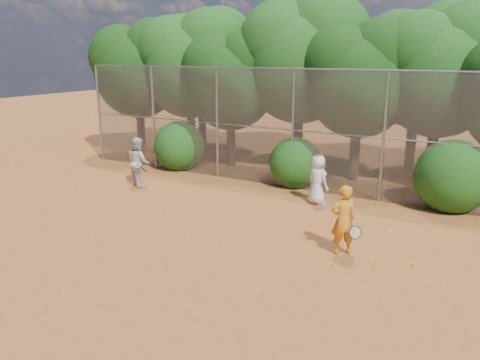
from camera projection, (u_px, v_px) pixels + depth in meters
The scene contains 23 objects.
ground at pixel (223, 257), 10.63m from camera, with size 80.00×80.00×0.00m, color #9B5223.
fence_back at pixel (318, 131), 15.15m from camera, with size 20.05×0.09×4.03m.
tree_0 at pixel (139, 66), 20.87m from camera, with size 4.38×3.81×6.00m.
tree_1 at pixel (191, 61), 20.02m from camera, with size 4.64×4.03×6.35m.
tree_2 at pixel (232, 77), 18.37m from camera, with size 3.99×3.47×5.47m.
tree_3 at pixel (302, 55), 17.78m from camera, with size 4.89×4.26×6.70m.
tree_4 at pixel (361, 75), 16.24m from camera, with size 4.19×3.64×5.73m.
tree_5 at pixel (443, 67), 15.61m from camera, with size 4.51×3.92×6.17m.
tree_9 at pixel (202, 56), 22.37m from camera, with size 4.83×4.20×6.62m.
tree_10 at pixel (301, 49), 20.04m from camera, with size 5.15×4.48×7.06m.
tree_11 at pixel (421, 62), 17.40m from camera, with size 4.64×4.03×6.35m.
bush_0 at pixel (179, 144), 18.52m from camera, with size 2.00×2.00×2.00m, color #154511.
bush_1 at pixel (295, 161), 16.13m from camera, with size 1.80×1.80×1.80m, color #154511.
bush_2 at pixel (453, 173), 13.65m from camera, with size 2.20×2.20×2.20m, color #154511.
player_yellow at pixel (343, 220), 10.63m from camera, with size 0.85×0.69×1.64m.
player_teen at pixel (318, 179), 14.24m from camera, with size 0.88×0.77×1.55m.
player_white at pixel (138, 161), 16.22m from camera, with size 1.02×0.94×1.70m.
ball_0 at pixel (333, 264), 10.21m from camera, with size 0.07×0.07×0.07m, color #B6CF25.
ball_1 at pixel (413, 264), 10.22m from camera, with size 0.07×0.07×0.07m, color #B6CF25.
ball_2 at pixel (257, 289), 9.13m from camera, with size 0.07×0.07×0.07m, color #B6CF25.
ball_3 at pixel (371, 258), 10.52m from camera, with size 0.07×0.07×0.07m, color #B6CF25.
ball_4 at pixel (236, 253), 10.80m from camera, with size 0.07×0.07×0.07m, color #B6CF25.
ball_5 at pixel (390, 232), 12.04m from camera, with size 0.07×0.07×0.07m, color #B6CF25.
Camera 1 is at (5.26, -8.26, 4.50)m, focal length 35.00 mm.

